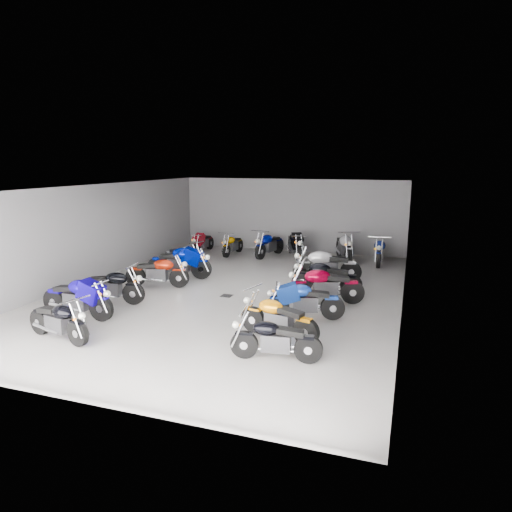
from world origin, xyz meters
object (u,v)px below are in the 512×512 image
at_px(motorcycle_right_e, 326,277).
at_px(motorcycle_back_d, 295,244).
at_px(drain_grate, 227,296).
at_px(motorcycle_back_e, 344,246).
at_px(motorcycle_left_f, 184,257).
at_px(motorcycle_right_a, 275,339).
at_px(motorcycle_left_a, 58,320).
at_px(motorcycle_left_e, 180,262).
at_px(motorcycle_right_c, 304,301).
at_px(motorcycle_back_a, 203,242).
at_px(motorcycle_right_d, 325,285).
at_px(motorcycle_left_c, 111,286).
at_px(motorcycle_right_b, 278,318).
at_px(motorcycle_left_b, 78,298).
at_px(motorcycle_back_f, 380,251).
at_px(motorcycle_right_f, 326,265).
at_px(motorcycle_left_d, 158,272).
at_px(motorcycle_back_b, 233,244).
at_px(motorcycle_back_c, 269,244).

distance_m(motorcycle_right_e, motorcycle_back_d, 5.44).
relative_size(drain_grate, motorcycle_back_e, 0.14).
distance_m(motorcycle_left_f, motorcycle_right_a, 8.53).
height_order(motorcycle_left_a, motorcycle_right_e, motorcycle_right_e).
height_order(drain_grate, motorcycle_left_e, motorcycle_left_e).
xyz_separation_m(motorcycle_right_c, motorcycle_back_a, (-6.24, 7.17, -0.03)).
bearing_deg(motorcycle_back_d, motorcycle_right_d, 86.67).
bearing_deg(motorcycle_back_a, motorcycle_left_c, 96.75).
bearing_deg(motorcycle_left_c, motorcycle_left_f, 171.43).
relative_size(motorcycle_right_b, motorcycle_back_a, 1.04).
distance_m(motorcycle_left_a, motorcycle_left_b, 1.53).
xyz_separation_m(motorcycle_right_c, motorcycle_back_e, (-0.08, 7.56, 0.07)).
bearing_deg(motorcycle_back_f, motorcycle_right_b, 77.95).
bearing_deg(motorcycle_right_f, motorcycle_left_d, 103.07).
bearing_deg(motorcycle_left_f, motorcycle_left_c, 18.07).
xyz_separation_m(motorcycle_right_c, motorcycle_right_d, (0.24, 1.50, 0.04)).
distance_m(motorcycle_left_d, motorcycle_back_d, 6.66).
xyz_separation_m(drain_grate, motorcycle_right_d, (2.89, 0.25, 0.52)).
xyz_separation_m(motorcycle_left_d, motorcycle_left_f, (-0.37, 2.45, -0.02)).
xyz_separation_m(motorcycle_left_a, motorcycle_right_c, (4.88, 3.15, 0.02)).
bearing_deg(motorcycle_back_b, motorcycle_back_c, -170.93).
height_order(motorcycle_left_c, motorcycle_right_c, motorcycle_left_c).
bearing_deg(motorcycle_right_d, motorcycle_right_e, -8.02).
height_order(motorcycle_left_e, motorcycle_left_f, motorcycle_left_e).
bearing_deg(motorcycle_right_f, motorcycle_left_e, 90.69).
bearing_deg(motorcycle_back_f, motorcycle_left_f, 24.23).
relative_size(drain_grate, motorcycle_left_b, 0.15).
bearing_deg(motorcycle_right_e, drain_grate, 112.71).
xyz_separation_m(motorcycle_left_e, motorcycle_back_f, (6.34, 4.48, -0.02)).
bearing_deg(motorcycle_left_c, motorcycle_back_e, 137.45).
bearing_deg(motorcycle_back_c, motorcycle_back_f, -166.61).
relative_size(motorcycle_left_a, motorcycle_left_d, 0.95).
xyz_separation_m(motorcycle_left_a, motorcycle_left_d, (-0.23, 4.63, 0.03)).
bearing_deg(motorcycle_back_d, motorcycle_left_f, 21.07).
bearing_deg(motorcycle_left_e, motorcycle_right_a, 34.40).
relative_size(motorcycle_left_f, motorcycle_right_b, 0.99).
xyz_separation_m(motorcycle_back_b, motorcycle_back_e, (4.68, 0.52, 0.10)).
relative_size(motorcycle_back_c, motorcycle_back_f, 0.98).
distance_m(motorcycle_left_f, motorcycle_back_b, 3.18).
bearing_deg(motorcycle_left_b, motorcycle_right_e, 130.17).
xyz_separation_m(motorcycle_right_a, motorcycle_back_c, (-3.17, 9.81, 0.07)).
bearing_deg(motorcycle_right_a, motorcycle_back_a, 24.35).
height_order(motorcycle_left_b, motorcycle_back_b, motorcycle_left_b).
xyz_separation_m(motorcycle_left_e, motorcycle_back_a, (-1.25, 4.44, -0.10)).
height_order(motorcycle_back_a, motorcycle_back_d, motorcycle_back_d).
bearing_deg(motorcycle_right_e, motorcycle_back_b, 45.78).
relative_size(motorcycle_back_b, motorcycle_back_e, 0.85).
relative_size(motorcycle_left_c, motorcycle_right_e, 0.97).
bearing_deg(motorcycle_back_d, motorcycle_right_e, 89.02).
height_order(motorcycle_left_a, motorcycle_left_c, motorcycle_left_c).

